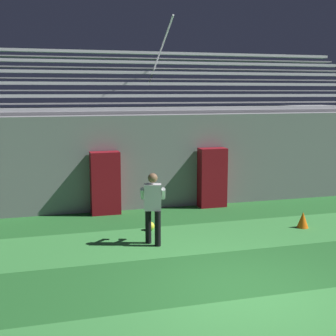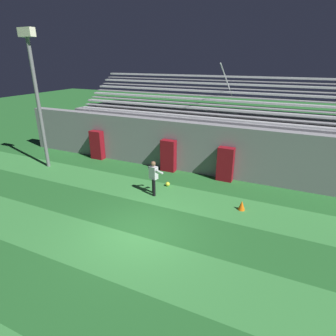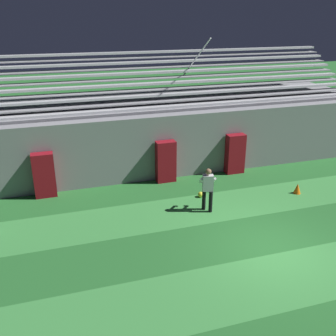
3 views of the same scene
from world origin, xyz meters
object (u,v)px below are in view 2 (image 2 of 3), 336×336
(padding_pillar_gate_left, at_px, (168,156))
(traffic_cone, at_px, (242,205))
(padding_pillar_far_left, at_px, (97,145))
(padding_pillar_gate_right, at_px, (225,164))
(soccer_ball, at_px, (168,184))
(goalkeeper, at_px, (154,176))
(floodlight_pole, at_px, (35,83))

(padding_pillar_gate_left, xyz_separation_m, traffic_cone, (4.71, -2.78, -0.69))
(padding_pillar_far_left, relative_size, traffic_cone, 4.29)
(padding_pillar_gate_right, bearing_deg, padding_pillar_far_left, 180.00)
(soccer_ball, distance_m, traffic_cone, 3.95)
(padding_pillar_gate_right, relative_size, soccer_ball, 8.19)
(padding_pillar_gate_right, height_order, padding_pillar_far_left, same)
(padding_pillar_far_left, relative_size, soccer_ball, 8.19)
(goalkeeper, distance_m, soccer_ball, 1.40)
(padding_pillar_gate_right, xyz_separation_m, floodlight_pole, (-10.07, -2.38, 3.88))
(padding_pillar_gate_left, distance_m, padding_pillar_far_left, 4.98)
(padding_pillar_far_left, distance_m, soccer_ball, 6.20)
(padding_pillar_gate_right, distance_m, goalkeeper, 4.00)
(padding_pillar_gate_right, relative_size, floodlight_pole, 0.24)
(padding_pillar_gate_right, xyz_separation_m, traffic_cone, (1.45, -2.78, -0.69))
(padding_pillar_gate_right, relative_size, traffic_cone, 4.29)
(goalkeeper, bearing_deg, padding_pillar_gate_right, 49.40)
(padding_pillar_gate_left, relative_size, floodlight_pole, 0.24)
(goalkeeper, relative_size, soccer_ball, 7.59)
(padding_pillar_gate_right, height_order, soccer_ball, padding_pillar_gate_right)
(traffic_cone, bearing_deg, goalkeeper, -176.28)
(floodlight_pole, xyz_separation_m, traffic_cone, (11.52, -0.39, -4.57))
(soccer_ball, xyz_separation_m, traffic_cone, (3.86, -0.84, 0.10))
(padding_pillar_far_left, height_order, floodlight_pole, floodlight_pole)
(goalkeeper, xyz_separation_m, traffic_cone, (4.05, 0.26, -0.74))
(goalkeeper, distance_m, traffic_cone, 4.13)
(padding_pillar_gate_left, bearing_deg, goalkeeper, -77.80)
(goalkeeper, bearing_deg, floodlight_pole, 174.97)
(padding_pillar_gate_left, relative_size, soccer_ball, 8.19)
(padding_pillar_gate_left, distance_m, goalkeeper, 3.11)
(floodlight_pole, distance_m, soccer_ball, 8.98)
(soccer_ball, bearing_deg, floodlight_pole, -176.68)
(padding_pillar_gate_right, relative_size, goalkeeper, 1.08)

